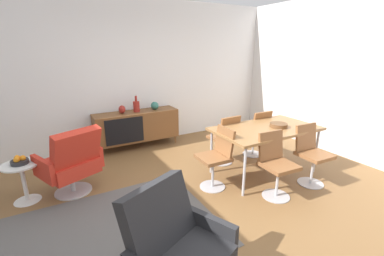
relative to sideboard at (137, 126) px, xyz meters
The scene contains 19 objects.
ground_plane 2.34m from the sideboard, 91.08° to the right, with size 8.32×8.32×0.00m, color brown.
wall_back 1.01m from the sideboard, 98.19° to the left, with size 6.80×0.12×2.80m, color white.
wall_right 4.02m from the sideboard, 36.06° to the right, with size 0.12×5.60×2.80m, color white.
sideboard is the anchor object (origin of this frame).
vase_cobalt 0.44m from the sideboard, behind, with size 0.13×0.13×0.15m.
vase_sculptural_dark 0.53m from the sideboard, ahead, with size 0.15×0.15×0.15m.
vase_ceramic_small 0.39m from the sideboard, ahead, with size 0.12×0.12×0.30m.
dining_table 2.47m from the sideboard, 55.82° to the right, with size 1.60×0.90×0.74m.
wooden_bowl_on_table 2.65m from the sideboard, 53.39° to the right, with size 0.26×0.26×0.06m, color brown.
dining_chair_back_left 1.80m from the sideboard, 54.96° to the right, with size 0.42×0.44×0.86m.
dining_chair_back_right 2.27m from the sideboard, 40.46° to the right, with size 0.41×0.43×0.86m.
dining_chair_near_window 2.09m from the sideboard, 76.40° to the right, with size 0.43×0.41×0.86m.
dining_chair_front_left 2.79m from the sideboard, 68.24° to the right, with size 0.42×0.45×0.86m.
dining_chair_front_right 3.12m from the sideboard, 56.23° to the right, with size 0.42×0.44×0.86m.
lounge_chair_red 1.80m from the sideboard, 135.38° to the right, with size 0.86×0.84×0.95m.
armchair_black_shell 3.42m from the sideboard, 102.83° to the right, with size 0.86×0.84×0.95m.
side_table_round 2.18m from the sideboard, 148.13° to the right, with size 0.44×0.44×0.52m.
fruit_bowl 2.18m from the sideboard, 148.13° to the right, with size 0.20×0.20×0.11m.
area_rug 2.55m from the sideboard, 113.92° to the right, with size 2.20×1.70×0.01m, color #595654.
Camera 1 is at (-1.38, -2.45, 1.89)m, focal length 24.21 mm.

